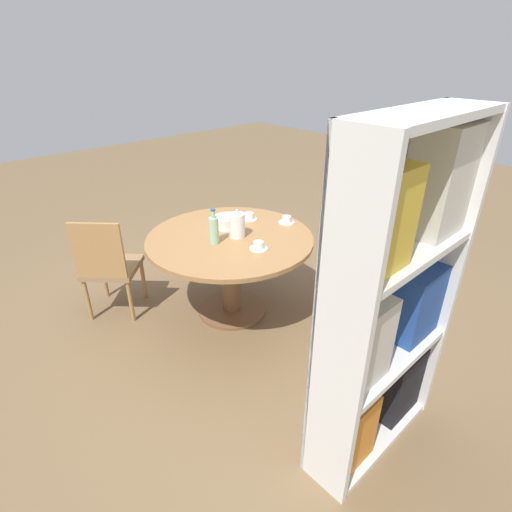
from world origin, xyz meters
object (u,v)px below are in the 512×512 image
at_px(chair_a, 351,262).
at_px(cup_c, 287,220).
at_px(cup_a, 259,246).
at_px(cup_b, 249,217).
at_px(cake_main, 227,222).
at_px(water_bottle, 214,229).
at_px(chair_b, 109,265).
at_px(bookshelf, 387,311).
at_px(coffee_pot, 237,224).

xyz_separation_m(chair_a, cup_c, (0.22, -0.54, 0.27)).
relative_size(cup_a, cup_c, 1.00).
bearing_deg(cup_b, cup_c, 123.77).
relative_size(cake_main, cup_b, 1.84).
xyz_separation_m(cup_b, cup_c, (-0.18, 0.27, 0.00)).
bearing_deg(water_bottle, chair_a, 144.59).
height_order(water_bottle, cup_c, water_bottle).
height_order(chair_b, cup_c, chair_b).
xyz_separation_m(chair_b, cup_a, (-0.77, 0.98, 0.27)).
relative_size(bookshelf, cup_a, 13.26).
bearing_deg(cake_main, water_bottle, 33.20).
relative_size(chair_a, bookshelf, 0.49).
bearing_deg(coffee_pot, water_bottle, -8.66).
relative_size(chair_a, cake_main, 3.51).
xyz_separation_m(water_bottle, cup_b, (-0.51, -0.17, -0.09)).
bearing_deg(cake_main, chair_a, 127.38).
xyz_separation_m(bookshelf, cup_c, (-0.76, -1.39, -0.15)).
distance_m(chair_b, cup_c, 1.53).
xyz_separation_m(coffee_pot, cup_c, (-0.49, 0.08, -0.08)).
distance_m(coffee_pot, cup_a, 0.29).
relative_size(bookshelf, cake_main, 7.22).
bearing_deg(chair_b, cup_c, -165.86).
bearing_deg(chair_a, cup_b, 161.02).
xyz_separation_m(coffee_pot, cup_a, (0.03, 0.28, -0.08)).
bearing_deg(chair_b, water_bottle, 176.60).
bearing_deg(chair_a, cup_c, 156.74).
distance_m(chair_b, cup_b, 1.24).
xyz_separation_m(coffee_pot, cake_main, (-0.07, -0.21, -0.06)).
xyz_separation_m(chair_a, cup_a, (0.74, -0.34, 0.27)).
distance_m(chair_a, cup_a, 0.86).
xyz_separation_m(cup_a, cup_c, (-0.52, -0.20, 0.00)).
bearing_deg(bookshelf, cup_c, 61.34).
height_order(coffee_pot, cup_b, coffee_pot).
distance_m(water_bottle, cake_main, 0.34).
xyz_separation_m(chair_b, coffee_pot, (-0.80, 0.71, 0.35)).
bearing_deg(chair_b, coffee_pot, -176.18).
height_order(bookshelf, cup_b, bookshelf).
distance_m(chair_b, water_bottle, 0.97).
bearing_deg(cup_a, water_bottle, -60.24).
relative_size(bookshelf, water_bottle, 6.61).
bearing_deg(cup_c, cup_b, -56.23).
bearing_deg(cake_main, cup_b, 176.46).
relative_size(chair_b, cup_b, 6.44).
bearing_deg(cup_a, chair_b, -52.03).
height_order(bookshelf, cake_main, bookshelf).
bearing_deg(cup_a, bookshelf, 78.60).
xyz_separation_m(water_bottle, cup_a, (-0.18, 0.31, -0.09)).
relative_size(water_bottle, cup_a, 2.01).
bearing_deg(cup_b, cake_main, -3.54).
height_order(bookshelf, cup_a, bookshelf).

